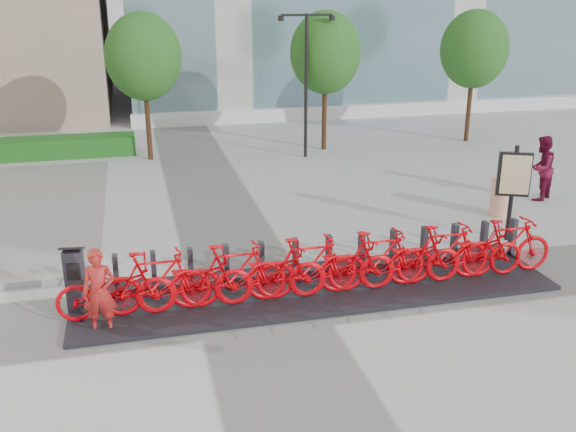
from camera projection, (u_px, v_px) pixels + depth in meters
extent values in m
plane|color=#A1A1A0|center=(257.00, 303.00, 12.42)|extent=(120.00, 120.00, 0.00)
cube|color=#277224|center=(51.00, 148.00, 23.26)|extent=(6.00, 1.20, 0.70)
cylinder|color=#3A2516|center=(148.00, 118.00, 22.58)|extent=(0.18, 0.18, 3.00)
ellipsoid|color=#1C431C|center=(143.00, 57.00, 21.88)|extent=(2.60, 2.60, 2.99)
cylinder|color=#3A2516|center=(324.00, 110.00, 24.05)|extent=(0.18, 0.18, 3.00)
ellipsoid|color=#1C431C|center=(325.00, 53.00, 23.35)|extent=(2.60, 2.60, 2.99)
cylinder|color=#3A2516|center=(469.00, 104.00, 25.40)|extent=(0.18, 0.18, 3.00)
ellipsoid|color=#1C431C|center=(474.00, 49.00, 24.71)|extent=(2.60, 2.60, 2.99)
cylinder|color=black|center=(306.00, 88.00, 22.57)|extent=(0.12, 0.12, 5.00)
cube|color=black|center=(294.00, 15.00, 21.66)|extent=(0.90, 0.08, 0.08)
cube|color=black|center=(319.00, 15.00, 21.86)|extent=(0.90, 0.08, 0.08)
cylinder|color=black|center=(281.00, 18.00, 21.59)|extent=(0.20, 0.20, 0.18)
cylinder|color=black|center=(332.00, 18.00, 22.00)|extent=(0.20, 0.20, 0.18)
cube|color=black|center=(317.00, 288.00, 12.98)|extent=(9.60, 2.40, 0.08)
imported|color=red|center=(115.00, 289.00, 11.58)|extent=(2.11, 0.73, 1.11)
imported|color=red|center=(156.00, 282.00, 11.72)|extent=(2.04, 0.58, 1.23)
imported|color=red|center=(195.00, 281.00, 11.90)|extent=(2.11, 0.73, 1.11)
imported|color=red|center=(233.00, 274.00, 12.05)|extent=(2.04, 0.58, 1.23)
imported|color=red|center=(271.00, 273.00, 12.23)|extent=(2.11, 0.73, 1.11)
imported|color=red|center=(307.00, 267.00, 12.37)|extent=(2.04, 0.58, 1.23)
imported|color=red|center=(343.00, 266.00, 12.56)|extent=(2.11, 0.73, 1.11)
imported|color=red|center=(377.00, 259.00, 12.70)|extent=(2.04, 0.58, 1.23)
imported|color=red|center=(411.00, 259.00, 12.88)|extent=(2.11, 0.73, 1.11)
imported|color=red|center=(444.00, 253.00, 13.02)|extent=(2.04, 0.58, 1.23)
imported|color=red|center=(475.00, 252.00, 13.21)|extent=(2.11, 0.73, 1.11)
imported|color=red|center=(507.00, 246.00, 13.35)|extent=(2.04, 0.58, 1.23)
cube|color=#2B2B33|center=(75.00, 280.00, 11.85)|extent=(0.37, 0.33, 1.18)
cube|color=black|center=(71.00, 248.00, 11.64)|extent=(0.44, 0.39, 0.15)
cube|color=black|center=(73.00, 272.00, 11.64)|extent=(0.24, 0.06, 0.33)
imported|color=#B0201C|center=(99.00, 292.00, 11.10)|extent=(0.61, 0.43, 1.58)
imported|color=maroon|center=(541.00, 168.00, 18.32)|extent=(1.15, 1.10, 1.87)
cylinder|color=orange|center=(501.00, 196.00, 17.13)|extent=(0.67, 0.67, 1.08)
cylinder|color=black|center=(512.00, 194.00, 15.22)|extent=(0.11, 0.11, 2.34)
cube|color=black|center=(514.00, 174.00, 15.07)|extent=(0.74, 0.41, 1.07)
cube|color=beige|center=(516.00, 175.00, 15.01)|extent=(0.61, 0.29, 0.94)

